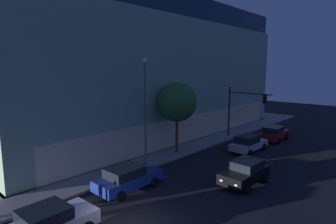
{
  "coord_description": "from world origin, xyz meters",
  "views": [
    {
      "loc": [
        -8.13,
        -10.13,
        7.98
      ],
      "look_at": [
        6.6,
        3.43,
        4.85
      ],
      "focal_mm": 29.82,
      "sensor_mm": 36.0,
      "label": 1
    }
  ],
  "objects_px": {
    "sidewalk_tree": "(177,102)",
    "modern_building": "(114,70)",
    "car_white": "(50,223)",
    "car_silver": "(248,143)",
    "car_blue": "(128,178)",
    "traffic_light_far_corner": "(242,105)",
    "car_black": "(245,172)",
    "street_lamp_sidewalk": "(145,100)",
    "car_red": "(274,133)"
  },
  "relations": [
    {
      "from": "street_lamp_sidewalk",
      "to": "car_silver",
      "type": "xyz_separation_m",
      "value": [
        9.65,
        -4.19,
        -4.71
      ]
    },
    {
      "from": "car_blue",
      "to": "car_red",
      "type": "relative_size",
      "value": 1.01
    },
    {
      "from": "car_blue",
      "to": "car_silver",
      "type": "xyz_separation_m",
      "value": [
        13.47,
        -1.83,
        -0.01
      ]
    },
    {
      "from": "car_white",
      "to": "car_red",
      "type": "bearing_deg",
      "value": -0.65
    },
    {
      "from": "modern_building",
      "to": "car_blue",
      "type": "bearing_deg",
      "value": -124.83
    },
    {
      "from": "modern_building",
      "to": "traffic_light_far_corner",
      "type": "height_order",
      "value": "modern_building"
    },
    {
      "from": "car_silver",
      "to": "car_black",
      "type": "bearing_deg",
      "value": -154.88
    },
    {
      "from": "traffic_light_far_corner",
      "to": "sidewalk_tree",
      "type": "relative_size",
      "value": 0.86
    },
    {
      "from": "modern_building",
      "to": "car_blue",
      "type": "height_order",
      "value": "modern_building"
    },
    {
      "from": "street_lamp_sidewalk",
      "to": "car_blue",
      "type": "height_order",
      "value": "street_lamp_sidewalk"
    },
    {
      "from": "street_lamp_sidewalk",
      "to": "car_white",
      "type": "xyz_separation_m",
      "value": [
        -9.8,
        -4.0,
        -4.66
      ]
    },
    {
      "from": "car_white",
      "to": "car_silver",
      "type": "bearing_deg",
      "value": -0.56
    },
    {
      "from": "modern_building",
      "to": "street_lamp_sidewalk",
      "type": "height_order",
      "value": "modern_building"
    },
    {
      "from": "traffic_light_far_corner",
      "to": "car_silver",
      "type": "height_order",
      "value": "traffic_light_far_corner"
    },
    {
      "from": "modern_building",
      "to": "car_silver",
      "type": "distance_m",
      "value": 21.16
    },
    {
      "from": "traffic_light_far_corner",
      "to": "modern_building",
      "type": "bearing_deg",
      "value": 105.49
    },
    {
      "from": "sidewalk_tree",
      "to": "car_silver",
      "type": "xyz_separation_m",
      "value": [
        5.25,
        -4.64,
        -4.12
      ]
    },
    {
      "from": "car_silver",
      "to": "modern_building",
      "type": "bearing_deg",
      "value": 92.42
    },
    {
      "from": "modern_building",
      "to": "sidewalk_tree",
      "type": "xyz_separation_m",
      "value": [
        -4.41,
        -15.34,
        -2.8
      ]
    },
    {
      "from": "modern_building",
      "to": "car_white",
      "type": "distance_m",
      "value": 28.02
    },
    {
      "from": "car_white",
      "to": "sidewalk_tree",
      "type": "bearing_deg",
      "value": 17.4
    },
    {
      "from": "car_white",
      "to": "modern_building",
      "type": "bearing_deg",
      "value": 46.76
    },
    {
      "from": "modern_building",
      "to": "sidewalk_tree",
      "type": "height_order",
      "value": "modern_building"
    },
    {
      "from": "traffic_light_far_corner",
      "to": "street_lamp_sidewalk",
      "type": "xyz_separation_m",
      "value": [
        -13.56,
        1.36,
        1.55
      ]
    },
    {
      "from": "street_lamp_sidewalk",
      "to": "car_black",
      "type": "height_order",
      "value": "street_lamp_sidewalk"
    },
    {
      "from": "car_blue",
      "to": "car_black",
      "type": "relative_size",
      "value": 1.12
    },
    {
      "from": "sidewalk_tree",
      "to": "car_black",
      "type": "bearing_deg",
      "value": -104.14
    },
    {
      "from": "sidewalk_tree",
      "to": "car_blue",
      "type": "height_order",
      "value": "sidewalk_tree"
    },
    {
      "from": "modern_building",
      "to": "car_black",
      "type": "height_order",
      "value": "modern_building"
    },
    {
      "from": "street_lamp_sidewalk",
      "to": "car_black",
      "type": "distance_m",
      "value": 9.23
    },
    {
      "from": "traffic_light_far_corner",
      "to": "car_white",
      "type": "xyz_separation_m",
      "value": [
        -23.36,
        -2.64,
        -3.11
      ]
    },
    {
      "from": "sidewalk_tree",
      "to": "modern_building",
      "type": "bearing_deg",
      "value": 73.96
    },
    {
      "from": "modern_building",
      "to": "car_red",
      "type": "relative_size",
      "value": 8.14
    },
    {
      "from": "sidewalk_tree",
      "to": "car_red",
      "type": "height_order",
      "value": "sidewalk_tree"
    },
    {
      "from": "car_white",
      "to": "car_blue",
      "type": "bearing_deg",
      "value": 15.33
    },
    {
      "from": "street_lamp_sidewalk",
      "to": "sidewalk_tree",
      "type": "distance_m",
      "value": 4.46
    },
    {
      "from": "car_white",
      "to": "car_blue",
      "type": "height_order",
      "value": "car_white"
    },
    {
      "from": "car_black",
      "to": "sidewalk_tree",
      "type": "bearing_deg",
      "value": 75.86
    },
    {
      "from": "car_white",
      "to": "car_silver",
      "type": "xyz_separation_m",
      "value": [
        19.45,
        -0.19,
        -0.05
      ]
    },
    {
      "from": "car_white",
      "to": "car_blue",
      "type": "xyz_separation_m",
      "value": [
        5.98,
        1.64,
        -0.03
      ]
    },
    {
      "from": "car_blue",
      "to": "car_black",
      "type": "bearing_deg",
      "value": -40.28
    },
    {
      "from": "car_black",
      "to": "car_silver",
      "type": "relative_size",
      "value": 0.92
    },
    {
      "from": "traffic_light_far_corner",
      "to": "car_red",
      "type": "height_order",
      "value": "traffic_light_far_corner"
    },
    {
      "from": "car_white",
      "to": "car_black",
      "type": "relative_size",
      "value": 1.0
    },
    {
      "from": "car_white",
      "to": "car_black",
      "type": "height_order",
      "value": "car_white"
    },
    {
      "from": "car_black",
      "to": "traffic_light_far_corner",
      "type": "bearing_deg",
      "value": 29.16
    },
    {
      "from": "modern_building",
      "to": "car_silver",
      "type": "relative_size",
      "value": 8.29
    },
    {
      "from": "traffic_light_far_corner",
      "to": "car_red",
      "type": "xyz_separation_m",
      "value": [
        2.04,
        -2.93,
        -3.15
      ]
    },
    {
      "from": "traffic_light_far_corner",
      "to": "car_white",
      "type": "bearing_deg",
      "value": -173.55
    },
    {
      "from": "car_silver",
      "to": "street_lamp_sidewalk",
      "type": "bearing_deg",
      "value": 156.53
    }
  ]
}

